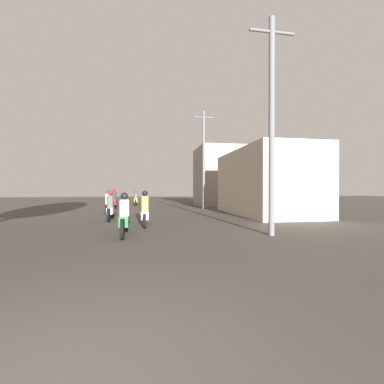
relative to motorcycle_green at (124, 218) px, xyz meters
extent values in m
cylinder|color=black|center=(0.00, 0.77, -0.26)|extent=(0.10, 0.65, 0.65)
cylinder|color=black|center=(0.00, -0.72, -0.26)|extent=(0.10, 0.65, 0.65)
cube|color=#1E6B33|center=(0.00, 0.02, -0.09)|extent=(0.30, 0.95, 0.34)
cylinder|color=black|center=(0.00, 0.51, 0.18)|extent=(0.60, 0.04, 0.04)
cylinder|color=silver|center=(0.00, -0.07, 0.36)|extent=(0.32, 0.32, 0.55)
sphere|color=black|center=(0.00, -0.07, 0.75)|extent=(0.24, 0.24, 0.24)
cylinder|color=black|center=(0.65, 3.07, -0.29)|extent=(0.10, 0.58, 0.58)
cylinder|color=black|center=(0.65, 1.57, -0.29)|extent=(0.10, 0.58, 0.58)
cube|color=silver|center=(0.65, 2.32, -0.12)|extent=(0.30, 0.87, 0.34)
cylinder|color=black|center=(0.65, 2.81, 0.15)|extent=(0.60, 0.04, 0.04)
cylinder|color=#B28E47|center=(0.65, 2.23, 0.37)|extent=(0.32, 0.32, 0.64)
sphere|color=black|center=(0.65, 2.23, 0.81)|extent=(0.24, 0.24, 0.24)
cylinder|color=black|center=(-1.08, 5.22, -0.25)|extent=(0.10, 0.67, 0.67)
cylinder|color=black|center=(-1.08, 3.85, -0.25)|extent=(0.10, 0.67, 0.67)
cube|color=#ADADB2|center=(-1.08, 4.54, -0.09)|extent=(0.30, 0.85, 0.33)
cylinder|color=black|center=(-1.08, 4.98, 0.17)|extent=(0.60, 0.04, 0.04)
cylinder|color=#4C514C|center=(-1.08, 4.45, 0.38)|extent=(0.32, 0.32, 0.61)
sphere|color=#A51919|center=(-1.08, 4.45, 0.80)|extent=(0.24, 0.24, 0.24)
cylinder|color=black|center=(-1.78, 9.28, -0.29)|extent=(0.10, 0.58, 0.58)
cylinder|color=black|center=(-1.78, 7.78, -0.29)|extent=(0.10, 0.58, 0.58)
cube|color=black|center=(-1.78, 8.53, -0.13)|extent=(0.30, 0.85, 0.33)
cylinder|color=black|center=(-1.78, 9.02, 0.13)|extent=(0.60, 0.04, 0.04)
cylinder|color=silver|center=(-1.78, 8.44, 0.37)|extent=(0.32, 0.32, 0.68)
sphere|color=navy|center=(-1.78, 8.44, 0.83)|extent=(0.24, 0.24, 0.24)
cylinder|color=black|center=(-1.86, 12.98, -0.25)|extent=(0.10, 0.67, 0.67)
cylinder|color=black|center=(-1.86, 11.66, -0.25)|extent=(0.10, 0.67, 0.67)
cube|color=red|center=(-1.86, 12.32, -0.04)|extent=(0.30, 0.81, 0.42)
cylinder|color=black|center=(-1.86, 12.75, 0.27)|extent=(0.60, 0.04, 0.04)
cylinder|color=#2D2D33|center=(-1.86, 12.24, 0.52)|extent=(0.32, 0.32, 0.70)
sphere|color=#A51919|center=(-1.86, 12.24, 0.98)|extent=(0.24, 0.24, 0.24)
cylinder|color=black|center=(-0.41, 18.18, -0.25)|extent=(0.10, 0.66, 0.66)
cylinder|color=black|center=(-0.41, 16.77, -0.25)|extent=(0.10, 0.66, 0.66)
cube|color=gold|center=(-0.41, 17.47, -0.06)|extent=(0.30, 0.89, 0.38)
cylinder|color=black|center=(-0.41, 17.93, 0.23)|extent=(0.60, 0.04, 0.04)
cylinder|color=#4C514C|center=(-0.41, 17.39, 0.41)|extent=(0.32, 0.32, 0.55)
sphere|color=#A51919|center=(-0.41, 17.39, 0.80)|extent=(0.24, 0.24, 0.24)
cube|color=beige|center=(8.12, 6.39, 1.43)|extent=(4.02, 7.94, 4.02)
cube|color=gray|center=(8.06, 15.94, 2.29)|extent=(4.86, 5.29, 5.74)
cylinder|color=slate|center=(4.90, -0.81, 3.10)|extent=(0.20, 0.20, 7.36)
cylinder|color=slate|center=(4.90, -0.81, 6.28)|extent=(1.60, 0.10, 0.10)
cylinder|color=slate|center=(5.27, 11.55, 3.40)|extent=(0.20, 0.20, 7.97)
cylinder|color=slate|center=(5.27, 11.55, 6.88)|extent=(1.60, 0.10, 0.10)
camera|label=1|loc=(0.78, -8.88, 0.95)|focal=24.00mm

